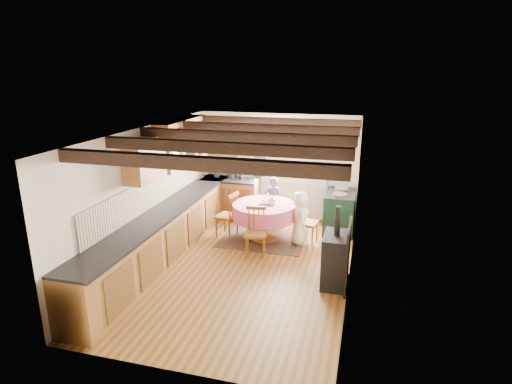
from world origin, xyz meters
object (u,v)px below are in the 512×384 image
(chair_near, at_px, (256,232))
(child_right, at_px, (300,218))
(chair_left, at_px, (227,214))
(cast_iron_stove, at_px, (336,246))
(chair_right, at_px, (308,221))
(dining_table, at_px, (264,222))
(cup, at_px, (272,200))
(aga_range, at_px, (339,212))
(child_far, at_px, (273,202))

(chair_near, xyz_separation_m, child_right, (0.70, 0.73, 0.08))
(chair_left, bearing_deg, chair_near, 59.61)
(chair_near, bearing_deg, cast_iron_stove, -35.98)
(chair_left, relative_size, chair_right, 1.04)
(chair_left, bearing_deg, chair_right, 105.01)
(chair_right, distance_m, child_right, 0.20)
(child_right, bearing_deg, dining_table, 67.27)
(child_right, height_order, cup, child_right)
(cup, bearing_deg, aga_range, 28.57)
(aga_range, xyz_separation_m, child_far, (-1.42, -0.07, 0.12))
(chair_left, distance_m, child_right, 1.52)
(chair_right, height_order, child_far, child_far)
(dining_table, bearing_deg, child_right, -2.76)
(dining_table, xyz_separation_m, aga_range, (1.44, 0.84, 0.06))
(chair_right, relative_size, aga_range, 0.95)
(chair_right, height_order, child_right, child_right)
(cast_iron_stove, relative_size, cup, 12.76)
(child_far, bearing_deg, chair_right, 142.04)
(cast_iron_stove, bearing_deg, cup, 131.06)
(dining_table, height_order, cast_iron_stove, cast_iron_stove)
(dining_table, distance_m, chair_left, 0.79)
(chair_near, xyz_separation_m, aga_range, (1.41, 1.61, -0.02))
(aga_range, height_order, cast_iron_stove, cast_iron_stove)
(chair_right, bearing_deg, cup, 93.85)
(cast_iron_stove, bearing_deg, aga_range, 92.69)
(chair_left, relative_size, child_right, 0.87)
(chair_near, relative_size, aga_range, 0.96)
(chair_near, relative_size, chair_right, 1.01)
(aga_range, distance_m, cup, 1.54)
(chair_right, xyz_separation_m, child_far, (-0.86, 0.70, 0.11))
(chair_left, distance_m, aga_range, 2.38)
(dining_table, relative_size, child_right, 1.16)
(chair_left, height_order, aga_range, chair_left)
(aga_range, height_order, child_right, child_right)
(chair_right, height_order, cup, chair_right)
(dining_table, distance_m, aga_range, 1.67)
(chair_left, bearing_deg, child_right, 101.42)
(aga_range, distance_m, child_right, 1.13)
(chair_right, relative_size, child_far, 0.80)
(chair_near, distance_m, child_right, 1.02)
(chair_left, bearing_deg, cup, 111.06)
(child_far, bearing_deg, child_right, 132.90)
(dining_table, distance_m, chair_right, 0.89)
(dining_table, xyz_separation_m, cast_iron_stove, (1.55, -1.50, 0.29))
(chair_right, distance_m, cup, 0.83)
(dining_table, xyz_separation_m, child_far, (0.02, 0.77, 0.18))
(aga_range, xyz_separation_m, child_right, (-0.71, -0.88, 0.10))
(chair_right, bearing_deg, dining_table, 102.90)
(chair_near, distance_m, child_far, 1.54)
(child_right, relative_size, cup, 10.36)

